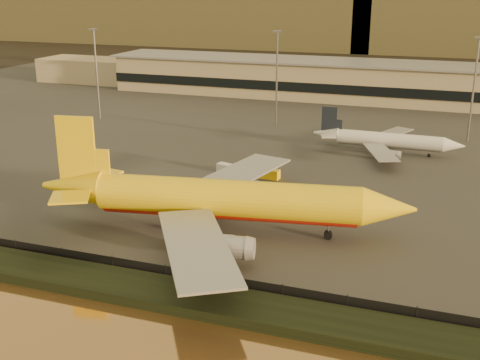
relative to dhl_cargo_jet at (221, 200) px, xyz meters
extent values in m
plane|color=black|center=(-2.95, -4.94, -5.51)|extent=(900.00, 900.00, 0.00)
cube|color=black|center=(-2.95, -21.94, -4.81)|extent=(320.00, 7.00, 1.40)
cube|color=#2D2D2D|center=(-2.95, 90.06, -5.41)|extent=(320.00, 220.00, 0.20)
cube|color=black|center=(-2.95, -17.94, -4.21)|extent=(300.00, 0.05, 2.20)
cube|color=tan|center=(-2.95, 120.06, 0.69)|extent=(160.00, 22.00, 12.00)
cube|color=black|center=(-2.95, 108.86, -0.31)|extent=(160.00, 0.60, 3.00)
cube|color=gray|center=(-2.95, 120.06, 6.99)|extent=(164.00, 24.00, 0.60)
cube|color=tan|center=(-97.95, 124.06, -0.81)|extent=(50.00, 18.00, 9.00)
cylinder|color=slate|center=(-62.95, 65.06, 7.19)|extent=(0.50, 0.50, 25.00)
cube|color=slate|center=(-62.95, 65.06, 19.89)|extent=(2.20, 2.20, 0.40)
cylinder|color=slate|center=(-12.95, 75.06, 7.19)|extent=(0.50, 0.50, 25.00)
cube|color=slate|center=(-12.95, 75.06, 19.89)|extent=(2.20, 2.20, 0.40)
cylinder|color=slate|center=(37.05, 73.06, 7.19)|extent=(0.50, 0.50, 25.00)
cube|color=slate|center=(37.05, 73.06, 19.89)|extent=(2.20, 2.20, 0.40)
cylinder|color=yellow|center=(1.07, 0.18, 0.32)|extent=(41.45, 12.74, 5.93)
cylinder|color=red|center=(1.07, 0.18, -0.72)|extent=(40.11, 11.26, 4.62)
cone|color=yellow|center=(25.23, 4.30, 0.32)|extent=(8.86, 7.18, 5.93)
cone|color=yellow|center=(-24.21, -4.13, 0.77)|extent=(11.11, 7.57, 5.93)
cube|color=yellow|center=(-23.09, -3.94, 7.29)|extent=(6.26, 1.52, 10.37)
cube|color=yellow|center=(-22.96, 2.10, 1.21)|extent=(6.45, 6.40, 0.36)
cube|color=yellow|center=(-20.97, -9.59, 1.21)|extent=(7.66, 7.63, 0.36)
cube|color=gray|center=(-2.71, 15.55, -0.72)|extent=(13.27, 26.76, 0.36)
cylinder|color=gray|center=(0.75, 12.24, -2.35)|extent=(7.29, 4.36, 3.26)
cube|color=gray|center=(2.60, -15.57, -0.72)|extent=(20.26, 26.02, 0.36)
cylinder|color=gray|center=(4.76, -11.30, -2.35)|extent=(7.29, 4.36, 3.26)
cylinder|color=black|center=(16.52, 2.82, -4.66)|extent=(1.46, 1.24, 1.30)
cylinder|color=slate|center=(16.52, 2.82, -3.98)|extent=(0.23, 0.23, 2.67)
cylinder|color=black|center=(-2.70, -3.17, -4.66)|extent=(1.46, 1.24, 1.30)
cylinder|color=slate|center=(-2.70, -3.17, -3.98)|extent=(0.23, 0.23, 2.67)
cylinder|color=black|center=(-3.59, 2.09, -4.66)|extent=(1.46, 1.24, 1.30)
cylinder|color=slate|center=(-3.59, 2.09, -3.98)|extent=(0.23, 0.23, 2.67)
cylinder|color=silver|center=(19.77, 55.75, -2.18)|extent=(23.75, 3.62, 3.29)
cylinder|color=gray|center=(19.77, 55.75, -2.76)|extent=(23.08, 2.89, 2.57)
cone|color=silver|center=(33.93, 55.56, -2.18)|extent=(4.65, 3.36, 3.29)
cone|color=silver|center=(4.96, 55.96, -1.93)|extent=(5.97, 3.37, 3.29)
cube|color=black|center=(5.61, 55.95, 1.69)|extent=(3.63, 0.31, 5.76)
cube|color=silver|center=(6.32, 59.23, -1.69)|extent=(4.12, 4.02, 0.20)
cube|color=silver|center=(6.23, 52.65, -1.69)|extent=(4.07, 3.96, 0.20)
cube|color=gray|center=(19.24, 64.82, -2.76)|extent=(9.99, 15.45, 0.20)
cylinder|color=gray|center=(20.85, 62.57, -3.66)|extent=(3.98, 1.87, 1.81)
cube|color=gray|center=(18.99, 46.71, -2.76)|extent=(9.66, 15.48, 0.20)
cylinder|color=gray|center=(20.66, 48.91, -3.66)|extent=(3.98, 1.87, 1.81)
cylinder|color=black|center=(28.83, 55.63, -4.95)|extent=(0.73, 0.59, 0.72)
cylinder|color=slate|center=(28.83, 55.63, -4.57)|extent=(0.17, 0.17, 1.48)
cylinder|color=black|center=(17.28, 54.30, -4.95)|extent=(0.73, 0.59, 0.72)
cylinder|color=slate|center=(17.28, 54.30, -4.57)|extent=(0.17, 0.17, 1.48)
cylinder|color=black|center=(17.32, 57.27, -4.95)|extent=(0.73, 0.59, 0.72)
cylinder|color=slate|center=(17.32, 57.27, -4.57)|extent=(0.17, 0.17, 1.48)
cube|color=yellow|center=(-0.74, 28.53, -4.38)|extent=(4.29, 2.25, 1.86)
cube|color=silver|center=(-10.30, 29.33, -4.41)|extent=(4.36, 2.92, 1.80)
camera|label=1|loc=(32.22, -81.97, 32.38)|focal=45.00mm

